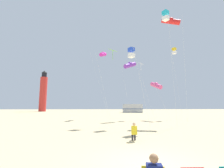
{
  "coord_description": "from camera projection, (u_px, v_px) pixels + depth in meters",
  "views": [
    {
      "loc": [
        -1.69,
        -6.11,
        2.19
      ],
      "look_at": [
        -0.78,
        9.18,
        4.33
      ],
      "focal_mm": 25.34,
      "sensor_mm": 36.0,
      "label": 1
    }
  ],
  "objects": [
    {
      "name": "kite_tube_magenta",
      "position": [
        103.0,
        54.0,
        29.74
      ],
      "size": [
        3.5,
        3.64,
        12.56
      ],
      "color": "silver",
      "rests_on": "ground"
    },
    {
      "name": "kite_tube_rainbow",
      "position": [
        156.0,
        85.0,
        25.53
      ],
      "size": [
        2.75,
        3.08,
        6.21
      ],
      "color": "silver",
      "rests_on": "ground"
    },
    {
      "name": "kite_diamond_white",
      "position": [
        141.0,
        66.0,
        27.47
      ],
      "size": [
        2.92,
        2.36,
        9.78
      ],
      "color": "silver",
      "rests_on": "ground"
    },
    {
      "name": "kite_box_cyan",
      "position": [
        166.0,
        16.0,
        18.24
      ],
      "size": [
        1.09,
        1.09,
        13.12
      ],
      "color": "silver",
      "rests_on": "ground"
    },
    {
      "name": "rv_van_silver",
      "position": [
        132.0,
        108.0,
        52.36
      ],
      "size": [
        6.59,
        2.78,
        2.8
      ],
      "rotation": [
        0.0,
        0.0,
        -0.07
      ],
      "color": "#B7BABF",
      "rests_on": "ground"
    },
    {
      "name": "ground",
      "position": [
        148.0,
        166.0,
        5.84
      ],
      "size": [
        200.0,
        200.0,
        0.0
      ],
      "primitive_type": "plane",
      "color": "#D3BC8C"
    },
    {
      "name": "kite_tube_violet",
      "position": [
        130.0,
        65.0,
        25.37
      ],
      "size": [
        2.59,
        2.45,
        9.43
      ],
      "color": "silver",
      "rests_on": "ground"
    },
    {
      "name": "kite_box_gold",
      "position": [
        174.0,
        51.0,
        29.14
      ],
      "size": [
        1.26,
        1.19,
        12.86
      ],
      "color": "silver",
      "rests_on": "ground"
    },
    {
      "name": "kite_flyer_standing",
      "position": [
        134.0,
        131.0,
        10.0
      ],
      "size": [
        0.35,
        0.52,
        1.16
      ],
      "rotation": [
        0.0,
        0.0,
        3.08
      ],
      "color": "yellow",
      "rests_on": "ground"
    },
    {
      "name": "kite_tube_scarlet",
      "position": [
        171.0,
        21.0,
        21.42
      ],
      "size": [
        3.08,
        2.65,
        14.33
      ],
      "color": "silver",
      "rests_on": "ground"
    },
    {
      "name": "kite_diamond_lime",
      "position": [
        112.0,
        53.0,
        19.11
      ],
      "size": [
        2.78,
        2.78,
        9.13
      ],
      "color": "silver",
      "rests_on": "ground"
    },
    {
      "name": "kite_box_blue",
      "position": [
        131.0,
        53.0,
        18.2
      ],
      "size": [
        2.31,
        2.31,
        8.87
      ],
      "color": "silver",
      "rests_on": "ground"
    },
    {
      "name": "lighthouse_distant",
      "position": [
        43.0,
        92.0,
        64.54
      ],
      "size": [
        2.8,
        2.8,
        16.8
      ],
      "color": "red",
      "rests_on": "ground"
    }
  ]
}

